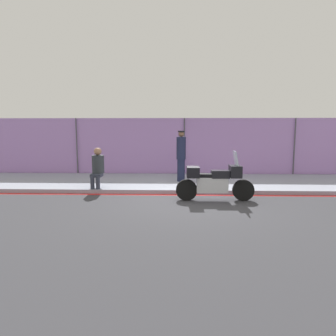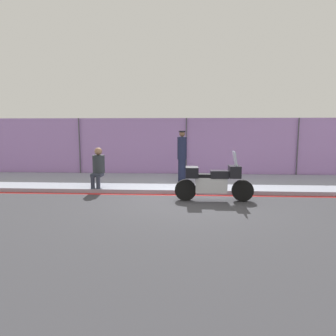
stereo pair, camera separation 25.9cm
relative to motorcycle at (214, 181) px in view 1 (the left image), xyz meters
name	(u,v)px [view 1 (the left image)]	position (x,y,z in m)	size (l,w,h in m)	color
ground_plane	(187,200)	(-0.78, -0.03, -0.58)	(120.00, 120.00, 0.00)	#38383D
sidewalk	(185,182)	(-0.78, 2.58, -0.51)	(34.93, 3.59, 0.13)	#8E93A3
curb_paint_stripe	(186,195)	(-0.78, 0.70, -0.58)	(34.93, 0.18, 0.01)	red
storefront_fence	(184,148)	(-0.78, 4.47, 0.69)	(33.18, 0.17, 2.54)	#AD7FC6
motorcycle	(214,181)	(0.00, 0.00, 0.00)	(2.27, 0.51, 1.45)	black
officer_standing	(181,155)	(-0.94, 2.45, 0.52)	(0.34, 0.34, 1.87)	#191E38
person_seated_on_curb	(98,166)	(-3.74, 1.25, 0.28)	(0.41, 0.69, 1.32)	#2D3342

